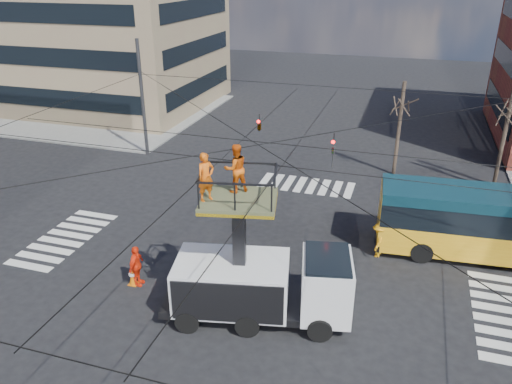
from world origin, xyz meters
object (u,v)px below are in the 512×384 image
object	(u,v)px
utility_truck	(261,268)
traffic_cone	(133,276)
worker_ground	(136,266)
flagger	(378,240)

from	to	relation	value
utility_truck	traffic_cone	distance (m)	6.02
worker_ground	flagger	distance (m)	10.84
traffic_cone	worker_ground	world-z (taller)	worker_ground
flagger	utility_truck	bearing A→B (deg)	-30.26
utility_truck	worker_ground	distance (m)	5.70
utility_truck	worker_ground	bearing A→B (deg)	163.85
worker_ground	traffic_cone	bearing A→B (deg)	99.65
traffic_cone	flagger	xyz separation A→B (m)	(9.62, 5.40, 0.45)
utility_truck	flagger	size ratio (longest dim) A/B	4.37
utility_truck	traffic_cone	world-z (taller)	utility_truck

